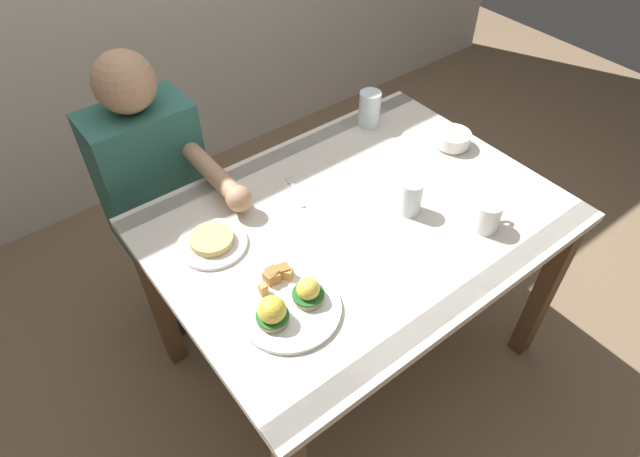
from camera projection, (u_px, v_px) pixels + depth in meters
name	position (u px, v px, depth m)	size (l,w,h in m)	color
ground_plane	(349.00, 351.00, 2.15)	(6.00, 6.00, 0.00)	#7F664C
dining_table	(357.00, 241.00, 1.70)	(1.20, 0.90, 0.74)	silver
eggs_benedict_plate	(287.00, 304.00, 1.36)	(0.27, 0.27, 0.09)	white
fruit_bowl	(453.00, 139.00, 1.86)	(0.12, 0.12, 0.06)	white
coffee_mug	(487.00, 215.00, 1.56)	(0.11, 0.08, 0.09)	white
fork	(295.00, 189.00, 1.71)	(0.06, 0.15, 0.00)	silver
water_glass_near	(369.00, 111.00, 1.93)	(0.08, 0.08, 0.13)	silver
water_glass_far	(410.00, 198.00, 1.61)	(0.07, 0.07, 0.11)	silver
side_plate	(212.00, 242.00, 1.53)	(0.20, 0.20, 0.04)	white
diner_person	(158.00, 188.00, 1.85)	(0.34, 0.54, 1.14)	#33333D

